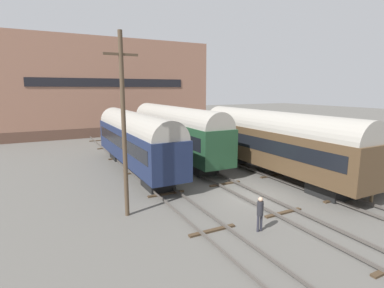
% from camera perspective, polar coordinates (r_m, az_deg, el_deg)
% --- Properties ---
extents(ground_plane, '(200.00, 200.00, 0.00)m').
position_cam_1_polar(ground_plane, '(20.41, 11.02, -9.89)').
color(ground_plane, '#56544F').
extents(track_left, '(2.60, 60.00, 0.26)m').
position_cam_1_polar(track_left, '(17.97, -1.18, -12.08)').
color(track_left, '#4C4742').
rests_on(track_left, ground).
extents(track_middle, '(2.60, 60.00, 0.26)m').
position_cam_1_polar(track_middle, '(20.37, 11.04, -9.51)').
color(track_middle, '#4C4742').
rests_on(track_middle, ground).
extents(track_right, '(2.60, 60.00, 0.26)m').
position_cam_1_polar(track_right, '(23.48, 20.22, -7.27)').
color(track_right, '#4C4742').
rests_on(track_right, ground).
extents(train_car_brown, '(3.06, 16.74, 5.30)m').
position_cam_1_polar(train_car_brown, '(25.04, 15.20, 0.83)').
color(train_car_brown, black).
rests_on(train_car_brown, ground).
extents(train_car_navy, '(2.86, 16.00, 5.09)m').
position_cam_1_polar(train_car_navy, '(26.11, -10.77, 1.17)').
color(train_car_navy, black).
rests_on(train_car_navy, ground).
extents(train_car_green, '(2.91, 17.09, 5.35)m').
position_cam_1_polar(train_car_green, '(29.76, -3.25, 2.77)').
color(train_car_green, black).
rests_on(train_car_green, ground).
extents(station_platform, '(3.08, 10.26, 1.03)m').
position_cam_1_polar(station_platform, '(25.85, 23.40, -4.05)').
color(station_platform, '#8C704C').
rests_on(station_platform, ground).
extents(bench, '(1.40, 0.40, 0.91)m').
position_cam_1_polar(bench, '(25.34, 25.33, -3.14)').
color(bench, '#2D4C33').
rests_on(bench, station_platform).
extents(person_worker, '(0.32, 0.32, 1.79)m').
position_cam_1_polar(person_worker, '(15.54, 12.85, -12.29)').
color(person_worker, '#282833').
rests_on(person_worker, ground).
extents(utility_pole, '(1.80, 0.24, 9.97)m').
position_cam_1_polar(utility_pole, '(16.42, -12.88, 3.63)').
color(utility_pole, '#473828').
rests_on(utility_pole, ground).
extents(warehouse_building, '(32.01, 11.90, 14.43)m').
position_cam_1_polar(warehouse_building, '(51.89, -16.51, 10.22)').
color(warehouse_building, brown).
rests_on(warehouse_building, ground).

